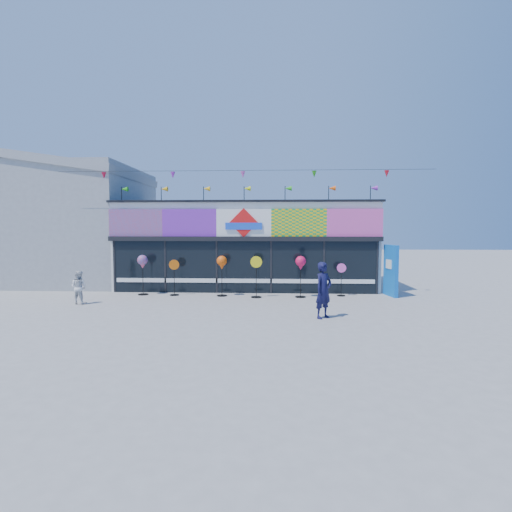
# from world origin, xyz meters

# --- Properties ---
(ground) EXTENTS (80.00, 80.00, 0.00)m
(ground) POSITION_xyz_m (0.00, 0.00, 0.00)
(ground) COLOR gray
(ground) RESTS_ON ground
(kite_shop) EXTENTS (16.00, 5.70, 5.31)m
(kite_shop) POSITION_xyz_m (0.00, 5.94, 2.05)
(kite_shop) COLOR white
(kite_shop) RESTS_ON ground
(neighbour_building) EXTENTS (8.18, 7.20, 6.87)m
(neighbour_building) POSITION_xyz_m (-10.00, 7.00, 3.20)
(neighbour_building) COLOR #9B9EA0
(neighbour_building) RESTS_ON ground
(blue_sign) EXTENTS (0.34, 1.09, 2.16)m
(blue_sign) POSITION_xyz_m (6.25, 2.95, 1.09)
(blue_sign) COLOR blue
(blue_sign) RESTS_ON ground
(spinner_0) EXTENTS (0.43, 0.43, 1.72)m
(spinner_0) POSITION_xyz_m (-4.30, 2.75, 1.37)
(spinner_0) COLOR black
(spinner_0) RESTS_ON ground
(spinner_1) EXTENTS (0.42, 0.39, 1.52)m
(spinner_1) POSITION_xyz_m (-2.92, 2.68, 0.81)
(spinner_1) COLOR black
(spinner_1) RESTS_ON ground
(spinner_2) EXTENTS (0.43, 0.43, 1.71)m
(spinner_2) POSITION_xyz_m (-0.87, 2.60, 1.37)
(spinner_2) COLOR black
(spinner_2) RESTS_ON ground
(spinner_3) EXTENTS (0.48, 0.44, 1.72)m
(spinner_3) POSITION_xyz_m (0.60, 2.31, 0.91)
(spinner_3) COLOR black
(spinner_3) RESTS_ON ground
(spinner_4) EXTENTS (0.44, 0.44, 1.72)m
(spinner_4) POSITION_xyz_m (2.43, 2.45, 1.38)
(spinner_4) COLOR black
(spinner_4) RESTS_ON ground
(spinner_5) EXTENTS (0.39, 0.35, 1.38)m
(spinner_5) POSITION_xyz_m (4.17, 2.86, 0.73)
(spinner_5) COLOR black
(spinner_5) RESTS_ON ground
(adult_man) EXTENTS (0.77, 0.76, 1.79)m
(adult_man) POSITION_xyz_m (2.91, -1.37, 0.90)
(adult_man) COLOR #111137
(adult_man) RESTS_ON ground
(child) EXTENTS (0.66, 0.44, 1.26)m
(child) POSITION_xyz_m (-6.04, 0.59, 0.63)
(child) COLOR silver
(child) RESTS_ON ground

